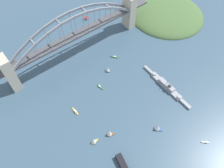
{
  "coord_description": "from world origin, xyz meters",
  "views": [
    {
      "loc": [
        103.69,
        210.54,
        242.55
      ],
      "look_at": [
        0.0,
        79.63,
        8.0
      ],
      "focal_mm": 36.36,
      "sensor_mm": 36.0,
      "label": 1
    }
  ],
  "objects": [
    {
      "name": "naval_cruiser",
      "position": [
        -55.67,
        123.0,
        2.81
      ],
      "size": [
        9.03,
        83.11,
        16.89
      ],
      "color": "gray",
      "rests_on": "ground"
    },
    {
      "name": "small_boat_0",
      "position": [
        -4.52,
        157.15,
        5.32
      ],
      "size": [
        7.7,
        10.39,
        11.55
      ],
      "color": "#234C8C",
      "rests_on": "ground"
    },
    {
      "name": "small_boat_1",
      "position": [
        -35.14,
        202.02,
        0.83
      ],
      "size": [
        7.09,
        7.11,
        2.23
      ],
      "color": "silver",
      "rests_on": "ground"
    },
    {
      "name": "small_boat_3",
      "position": [
        11.76,
        69.23,
        0.78
      ],
      "size": [
        2.72,
        11.66,
        2.15
      ],
      "color": "#2D6B3D",
      "rests_on": "ground"
    },
    {
      "name": "small_boat_7",
      "position": [
        42.54,
        128.78,
        5.19
      ],
      "size": [
        9.53,
        7.3,
        11.31
      ],
      "color": "brown",
      "rests_on": "ground"
    },
    {
      "name": "harbor_arch_bridge",
      "position": [
        -0.0,
        0.0,
        29.65
      ],
      "size": [
        252.5,
        19.2,
        67.99
      ],
      "color": "#BCB29E",
      "rests_on": "ground"
    },
    {
      "name": "small_boat_5",
      "position": [
        61.66,
        125.08,
        4.59
      ],
      "size": [
        9.86,
        5.53,
        9.95
      ],
      "color": "gold",
      "rests_on": "ground"
    },
    {
      "name": "ground_plane",
      "position": [
        0.0,
        0.0,
        0.0
      ],
      "size": [
        1400.0,
        1400.0,
        0.0
      ],
      "primitive_type": "plane",
      "color": "#385166"
    },
    {
      "name": "small_boat_4",
      "position": [
        -12.35,
        54.94,
        4.34
      ],
      "size": [
        6.08,
        8.43,
        9.28
      ],
      "color": "#2D6B3D",
      "rests_on": "ground"
    },
    {
      "name": "headland_west_shore",
      "position": [
        -165.46,
        16.82,
        0.0
      ],
      "size": [
        121.84,
        126.43,
        26.68
      ],
      "color": "#476638",
      "rests_on": "ground"
    },
    {
      "name": "small_boat_6",
      "position": [
        -35.46,
        40.14,
        0.83
      ],
      "size": [
        7.98,
        10.05,
        2.23
      ],
      "color": "#2D6B3D",
      "rests_on": "ground"
    },
    {
      "name": "small_boat_2",
      "position": [
        56.68,
        79.84,
        0.92
      ],
      "size": [
        2.79,
        12.27,
        2.56
      ],
      "color": "gold",
      "rests_on": "ground"
    },
    {
      "name": "seaplane_taxiing_near_bridge",
      "position": [
        -51.84,
        -54.02,
        2.19
      ],
      "size": [
        10.7,
        8.43,
        5.15
      ],
      "color": "#B7B7B2",
      "rests_on": "ground"
    }
  ]
}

